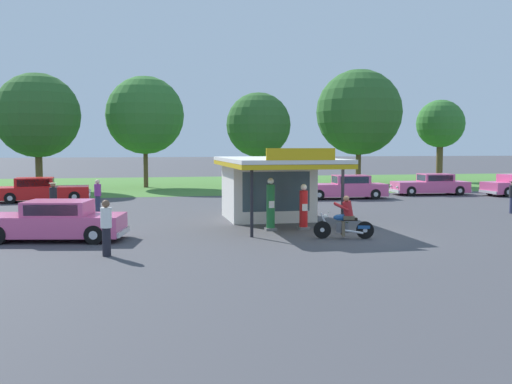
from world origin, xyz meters
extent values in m
plane|color=#424247|center=(0.00, 0.00, 0.00)|extent=(300.00, 300.00, 0.00)
cube|color=#477A33|center=(0.00, 30.00, 0.00)|extent=(120.00, 24.00, 0.01)
cube|color=silver|center=(-1.71, 5.47, 1.35)|extent=(3.74, 3.59, 2.70)
cube|color=#384C56|center=(-1.71, 3.70, 1.40)|extent=(2.99, 0.05, 1.73)
cube|color=silver|center=(-1.71, 3.69, 2.78)|extent=(4.44, 7.66, 0.16)
cube|color=gold|center=(-1.71, 3.69, 2.60)|extent=(4.44, 7.66, 0.18)
cube|color=gold|center=(-1.71, -0.11, 3.08)|extent=(2.62, 0.08, 0.44)
cylinder|color=black|center=(0.06, 0.26, 1.35)|extent=(0.12, 0.12, 2.70)
cylinder|color=black|center=(-3.48, 0.26, 1.35)|extent=(0.12, 0.12, 2.70)
cube|color=slate|center=(-2.39, 1.84, 0.05)|extent=(0.44, 0.44, 0.10)
cylinder|color=#1E6B33|center=(-2.39, 1.84, 0.97)|extent=(0.34, 0.34, 1.74)
cube|color=white|center=(-2.39, 1.66, 1.05)|extent=(0.22, 0.02, 0.28)
sphere|color=white|center=(-2.39, 1.84, 1.98)|extent=(0.26, 0.26, 0.26)
cube|color=slate|center=(-1.02, 1.84, 0.05)|extent=(0.44, 0.44, 0.10)
cylinder|color=red|center=(-1.02, 1.84, 0.84)|extent=(0.34, 0.34, 1.47)
cube|color=white|center=(-1.02, 1.66, 0.91)|extent=(0.22, 0.02, 0.28)
sphere|color=white|center=(-1.02, 1.84, 1.71)|extent=(0.26, 0.26, 0.26)
cylinder|color=black|center=(-1.01, -0.55, 0.32)|extent=(0.64, 0.27, 0.64)
cylinder|color=silver|center=(-1.01, -0.55, 0.32)|extent=(0.19, 0.16, 0.16)
cylinder|color=black|center=(0.48, -0.97, 0.32)|extent=(0.64, 0.27, 0.64)
cylinder|color=silver|center=(0.48, -0.97, 0.32)|extent=(0.19, 0.16, 0.16)
ellipsoid|color=#1E4C8C|center=(-0.36, -0.74, 0.78)|extent=(0.60, 0.38, 0.24)
cube|color=#59595E|center=(-0.31, -0.75, 0.42)|extent=(0.49, 0.35, 0.36)
cube|color=black|center=(-0.02, -0.83, 0.72)|extent=(0.53, 0.38, 0.10)
cylinder|color=silver|center=(-0.91, -0.58, 0.60)|extent=(0.37, 0.17, 0.71)
cylinder|color=silver|center=(-0.80, -0.61, 0.98)|extent=(0.22, 0.68, 0.04)
sphere|color=silver|center=(-0.89, -0.59, 0.82)|extent=(0.16, 0.16, 0.16)
cube|color=#1E4C8C|center=(0.43, -0.96, 0.44)|extent=(0.47, 0.29, 0.12)
cylinder|color=silver|center=(0.04, -0.99, 0.28)|extent=(0.70, 0.27, 0.18)
cube|color=brown|center=(-0.09, -0.81, 0.78)|extent=(0.48, 0.44, 0.14)
cylinder|color=brown|center=(-0.32, -0.91, 0.38)|extent=(0.18, 0.26, 0.56)
cylinder|color=brown|center=(-0.24, -0.60, 0.38)|extent=(0.18, 0.26, 0.56)
cylinder|color=#B21E23|center=(-0.13, -0.80, 1.09)|extent=(0.48, 0.42, 0.60)
sphere|color=#9E704C|center=(-0.19, -0.79, 1.47)|extent=(0.22, 0.22, 0.22)
cylinder|color=#B21E23|center=(-0.41, -0.93, 1.18)|extent=(0.54, 0.23, 0.31)
cylinder|color=#B21E23|center=(-0.30, -0.54, 1.18)|extent=(0.54, 0.23, 0.31)
cube|color=#E55993|center=(-10.57, 1.00, 0.55)|extent=(5.16, 2.78, 0.74)
cube|color=#E55993|center=(-10.40, 0.96, 1.17)|extent=(2.47, 2.05, 0.51)
cube|color=#283847|center=(-11.46, 1.17, 1.17)|extent=(0.32, 1.45, 0.41)
cube|color=#283847|center=(-10.55, 0.16, 1.17)|extent=(1.84, 0.38, 0.39)
cube|color=#283847|center=(-10.24, 1.76, 1.17)|extent=(1.84, 0.38, 0.39)
cube|color=silver|center=(-8.14, 0.53, 0.30)|extent=(0.46, 1.79, 0.18)
cylinder|color=black|center=(-12.04, 2.18, 0.33)|extent=(0.69, 0.32, 0.66)
cylinder|color=silver|center=(-12.04, 2.18, 0.33)|extent=(0.33, 0.27, 0.30)
cylinder|color=black|center=(-9.11, -0.19, 0.33)|extent=(0.69, 0.32, 0.66)
cylinder|color=silver|center=(-9.11, -0.19, 0.33)|extent=(0.33, 0.27, 0.30)
cylinder|color=black|center=(-8.77, 1.55, 0.33)|extent=(0.69, 0.32, 0.66)
cylinder|color=silver|center=(-8.77, 1.55, 0.33)|extent=(0.33, 0.27, 0.30)
cube|color=#E55993|center=(5.31, 14.36, 0.57)|extent=(5.46, 2.11, 0.77)
cube|color=#E55993|center=(5.80, 14.33, 1.23)|extent=(2.26, 1.70, 0.55)
cube|color=#283847|center=(4.74, 14.40, 1.23)|extent=(0.13, 1.39, 0.44)
cube|color=#283847|center=(5.75, 13.57, 1.23)|extent=(1.84, 0.15, 0.42)
cube|color=#283847|center=(5.84, 15.10, 1.23)|extent=(1.84, 0.15, 0.42)
cube|color=silver|center=(2.61, 14.53, 0.30)|extent=(0.23, 1.69, 0.18)
cube|color=silver|center=(8.01, 14.19, 0.30)|extent=(0.23, 1.69, 0.18)
sphere|color=white|center=(2.56, 13.97, 0.60)|extent=(0.18, 0.18, 0.18)
sphere|color=white|center=(2.63, 15.10, 0.60)|extent=(0.18, 0.18, 0.18)
cylinder|color=black|center=(3.44, 13.65, 0.33)|extent=(0.67, 0.24, 0.66)
cylinder|color=silver|center=(3.44, 13.65, 0.33)|extent=(0.31, 0.24, 0.30)
cylinder|color=black|center=(3.55, 15.30, 0.33)|extent=(0.67, 0.24, 0.66)
cylinder|color=silver|center=(3.55, 15.30, 0.33)|extent=(0.31, 0.24, 0.30)
cylinder|color=black|center=(7.08, 13.42, 0.33)|extent=(0.67, 0.24, 0.66)
cylinder|color=silver|center=(7.08, 13.42, 0.33)|extent=(0.31, 0.24, 0.30)
cylinder|color=black|center=(7.18, 15.07, 0.33)|extent=(0.67, 0.24, 0.66)
cylinder|color=silver|center=(7.18, 15.07, 0.33)|extent=(0.31, 0.24, 0.30)
cube|color=red|center=(-13.17, 16.17, 0.55)|extent=(5.38, 2.27, 0.73)
cube|color=red|center=(-13.66, 16.14, 1.19)|extent=(2.26, 1.82, 0.55)
cube|color=#283847|center=(-12.61, 16.21, 1.19)|extent=(0.15, 1.48, 0.44)
cube|color=#283847|center=(-13.72, 16.95, 1.19)|extent=(1.82, 0.16, 0.42)
cube|color=#283847|center=(-13.61, 15.32, 1.19)|extent=(1.82, 0.16, 0.42)
cube|color=silver|center=(-10.52, 16.36, 0.30)|extent=(0.25, 1.80, 0.18)
sphere|color=white|center=(-10.55, 16.97, 0.58)|extent=(0.18, 0.18, 0.18)
sphere|color=white|center=(-10.46, 15.76, 0.58)|extent=(0.18, 0.18, 0.18)
cylinder|color=black|center=(-11.45, 17.19, 0.33)|extent=(0.67, 0.25, 0.66)
cylinder|color=silver|center=(-11.45, 17.19, 0.33)|extent=(0.31, 0.24, 0.30)
cylinder|color=black|center=(-11.32, 15.42, 0.33)|extent=(0.67, 0.25, 0.66)
cylinder|color=silver|center=(-11.32, 15.42, 0.33)|extent=(0.31, 0.24, 0.30)
cylinder|color=black|center=(-15.01, 16.93, 0.33)|extent=(0.67, 0.25, 0.66)
cylinder|color=silver|center=(-15.01, 16.93, 0.33)|extent=(0.31, 0.24, 0.30)
cylinder|color=black|center=(-14.89, 15.16, 0.33)|extent=(0.67, 0.25, 0.66)
cylinder|color=silver|center=(-14.89, 15.16, 0.33)|extent=(0.31, 0.24, 0.30)
cube|color=#283847|center=(17.56, 15.04, 1.20)|extent=(1.68, 0.24, 0.38)
cube|color=silver|center=(15.36, 14.00, 0.30)|extent=(0.32, 1.68, 0.18)
cylinder|color=black|center=(16.11, 14.92, 0.33)|extent=(0.68, 0.28, 0.66)
cylinder|color=silver|center=(16.11, 14.92, 0.33)|extent=(0.32, 0.25, 0.30)
cylinder|color=black|center=(16.32, 13.29, 0.33)|extent=(0.68, 0.28, 0.66)
cylinder|color=silver|center=(16.32, 13.29, 0.33)|extent=(0.32, 0.25, 0.30)
cube|color=#E55993|center=(12.22, 16.02, 0.55)|extent=(5.20, 2.29, 0.74)
cube|color=#E55993|center=(12.60, 15.99, 1.18)|extent=(2.20, 1.83, 0.53)
cube|color=#283847|center=(11.59, 16.07, 1.18)|extent=(0.15, 1.49, 0.42)
cube|color=#283847|center=(12.54, 15.17, 1.18)|extent=(1.76, 0.17, 0.40)
cube|color=#283847|center=(12.67, 16.81, 1.18)|extent=(1.76, 0.17, 0.40)
cube|color=silver|center=(9.66, 16.21, 0.30)|extent=(0.26, 1.82, 0.18)
cube|color=silver|center=(14.77, 15.82, 0.30)|extent=(0.26, 1.82, 0.18)
sphere|color=white|center=(9.61, 15.61, 0.58)|extent=(0.18, 0.18, 0.18)
sphere|color=white|center=(9.70, 16.82, 0.58)|extent=(0.18, 0.18, 0.18)
cylinder|color=black|center=(10.43, 15.26, 0.33)|extent=(0.67, 0.25, 0.66)
cylinder|color=silver|center=(10.43, 15.26, 0.33)|extent=(0.31, 0.24, 0.30)
cylinder|color=black|center=(10.57, 17.04, 0.33)|extent=(0.67, 0.25, 0.66)
cylinder|color=silver|center=(10.57, 17.04, 0.33)|extent=(0.31, 0.24, 0.30)
cylinder|color=black|center=(13.87, 14.99, 0.33)|extent=(0.67, 0.25, 0.66)
cylinder|color=silver|center=(13.87, 14.99, 0.33)|extent=(0.31, 0.24, 0.30)
cylinder|color=black|center=(14.00, 16.78, 0.33)|extent=(0.67, 0.25, 0.66)
cylinder|color=silver|center=(14.00, 16.78, 0.33)|extent=(0.31, 0.24, 0.30)
cylinder|color=black|center=(-8.57, -2.47, 0.44)|extent=(0.26, 0.26, 0.88)
cylinder|color=white|center=(-8.57, -2.47, 1.19)|extent=(0.34, 0.34, 0.62)
sphere|color=brown|center=(-8.57, -2.47, 1.62)|extent=(0.24, 0.24, 0.24)
cylinder|color=#2D3351|center=(-9.58, 9.54, 0.42)|extent=(0.26, 0.26, 0.85)
cylinder|color=#8C338C|center=(-9.58, 9.54, 1.15)|extent=(0.34, 0.34, 0.60)
sphere|color=beige|center=(-9.58, 9.54, 1.57)|extent=(0.23, 0.23, 0.23)
cylinder|color=brown|center=(-11.45, 7.51, 0.43)|extent=(0.26, 0.26, 0.85)
cylinder|color=black|center=(-11.45, 7.51, 1.15)|extent=(0.34, 0.34, 0.60)
sphere|color=#9E704C|center=(-11.45, 7.51, 1.57)|extent=(0.23, 0.23, 0.23)
cylinder|color=beige|center=(-11.45, 7.51, 1.65)|extent=(0.37, 0.37, 0.02)
cylinder|color=#2D3351|center=(10.77, 5.02, 0.41)|extent=(0.26, 0.26, 0.82)
cylinder|color=brown|center=(-6.90, 27.16, 1.74)|extent=(0.36, 0.36, 3.48)
sphere|color=#33702D|center=(-6.90, 27.16, 5.83)|extent=(6.27, 6.27, 6.27)
sphere|color=#33702D|center=(-7.40, 27.89, 5.20)|extent=(4.18, 4.18, 4.18)
cylinder|color=brown|center=(11.81, 28.24, 1.74)|extent=(0.47, 0.47, 3.49)
sphere|color=#2D6028|center=(11.81, 28.24, 6.33)|extent=(7.59, 7.59, 7.59)
cylinder|color=brown|center=(20.62, 29.82, 1.88)|extent=(0.61, 0.61, 3.76)
sphere|color=#33702D|center=(20.62, 29.82, 5.46)|extent=(4.51, 4.51, 4.51)
sphere|color=#33702D|center=(19.72, 29.89, 5.00)|extent=(2.28, 2.28, 2.28)
cylinder|color=brown|center=(2.56, 27.73, 1.55)|extent=(0.46, 0.46, 3.09)
sphere|color=#2D6028|center=(2.56, 27.73, 5.14)|extent=(5.47, 5.47, 5.47)
sphere|color=#2D6028|center=(2.73, 28.72, 4.60)|extent=(3.79, 3.79, 3.79)
cylinder|color=brown|center=(-14.79, 25.11, 1.64)|extent=(0.52, 0.52, 3.28)
sphere|color=#2D6028|center=(-14.79, 25.11, 5.63)|extent=(6.28, 6.28, 6.28)
camera|label=1|loc=(-7.63, -20.62, 3.40)|focal=40.65mm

